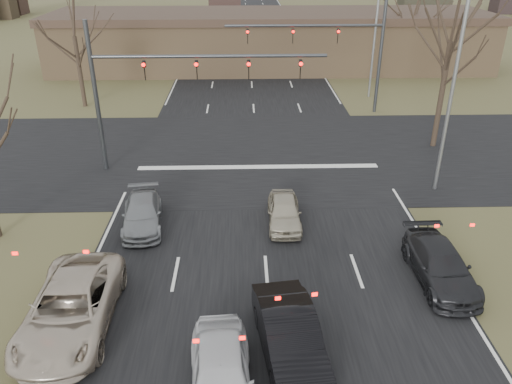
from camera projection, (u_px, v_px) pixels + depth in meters
ground at (271, 326)px, 16.54m from camera, size 360.00×360.00×0.00m
road_main at (248, 31)px, 70.06m from camera, size 14.00×300.00×0.02m
road_cross at (257, 154)px, 29.92m from camera, size 200.00×14.00×0.02m
building at (270, 40)px, 49.29m from camera, size 42.40×10.40×5.30m
mast_arm_near at (157, 79)px, 25.72m from camera, size 12.12×0.24×8.00m
mast_arm_far at (342, 43)px, 34.95m from camera, size 11.12×0.24×8.00m
streetlight_right_near at (450, 82)px, 23.16m from camera, size 2.34×0.25×10.00m
streetlight_right_far at (374, 26)px, 38.34m from camera, size 2.34×0.25×10.00m
tree_left_far at (69, 5)px, 35.21m from camera, size 5.70×5.70×9.50m
car_silver_suv at (71, 308)px, 16.17m from camera, size 2.73×5.77×1.59m
car_white_sedan at (221, 375)px, 13.73m from camera, size 2.04×4.47×1.49m
car_black_hatch at (290, 336)px, 15.04m from camera, size 2.26×4.87×1.55m
car_charcoal_sedan at (440, 265)px, 18.52m from camera, size 1.95×4.59×1.32m
car_grey_ahead at (142, 214)px, 22.14m from camera, size 2.19×4.31×1.20m
car_silver_ahead at (284, 212)px, 22.27m from camera, size 1.53×3.64×1.23m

